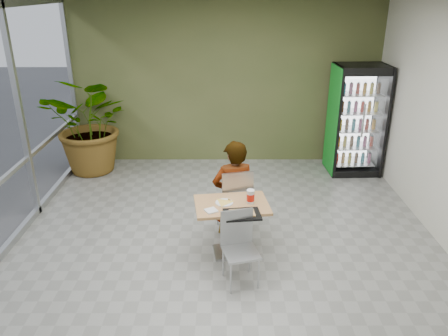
{
  "coord_description": "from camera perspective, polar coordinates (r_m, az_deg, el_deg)",
  "views": [
    {
      "loc": [
        -0.03,
        -5.01,
        3.33
      ],
      "look_at": [
        -0.03,
        0.62,
        1.0
      ],
      "focal_mm": 35.0,
      "sensor_mm": 36.0,
      "label": 1
    }
  ],
  "objects": [
    {
      "name": "beverage_fridge",
      "position": [
        8.6,
        16.92,
        5.99
      ],
      "size": [
        0.97,
        0.76,
        2.06
      ],
      "rotation": [
        0.0,
        0.0,
        0.04
      ],
      "color": "black",
      "rests_on": "ground"
    },
    {
      "name": "napkin_stack",
      "position": [
        5.47,
        -1.7,
        -5.58
      ],
      "size": [
        0.19,
        0.19,
        0.02
      ],
      "primitive_type": "cube",
      "rotation": [
        0.0,
        0.0,
        0.51
      ],
      "color": "silver",
      "rests_on": "dining_table"
    },
    {
      "name": "ground",
      "position": [
        6.02,
        0.27,
        -11.12
      ],
      "size": [
        7.0,
        7.0,
        0.0
      ],
      "primitive_type": "plane",
      "color": "gray",
      "rests_on": "ground"
    },
    {
      "name": "potted_plant",
      "position": [
        8.63,
        -16.78,
        5.48
      ],
      "size": [
        2.05,
        1.9,
        1.89
      ],
      "primitive_type": "imported",
      "rotation": [
        0.0,
        0.0,
        -0.29
      ],
      "color": "#376528",
      "rests_on": "ground"
    },
    {
      "name": "cafeteria_tray",
      "position": [
        5.37,
        2.38,
        -6.08
      ],
      "size": [
        0.48,
        0.37,
        0.03
      ],
      "primitive_type": "cube",
      "rotation": [
        0.0,
        0.0,
        0.11
      ],
      "color": "black",
      "rests_on": "dining_table"
    },
    {
      "name": "dining_table",
      "position": [
        5.76,
        1.01,
        -6.57
      ],
      "size": [
        1.02,
        0.78,
        0.75
      ],
      "rotation": [
        0.0,
        0.0,
        0.13
      ],
      "color": "#AF714B",
      "rests_on": "ground"
    },
    {
      "name": "seated_woman",
      "position": [
        6.26,
        1.27,
        -3.87
      ],
      "size": [
        0.71,
        0.55,
        1.71
      ],
      "primitive_type": "imported",
      "rotation": [
        0.0,
        0.0,
        3.39
      ],
      "color": "black",
      "rests_on": "ground"
    },
    {
      "name": "chair_far",
      "position": [
        6.19,
        1.52,
        -3.77
      ],
      "size": [
        0.54,
        0.55,
        1.01
      ],
      "rotation": [
        0.0,
        0.0,
        3.39
      ],
      "color": "#A6A8AB",
      "rests_on": "ground"
    },
    {
      "name": "pizza_plate",
      "position": [
        5.66,
        0.04,
        -4.45
      ],
      "size": [
        0.32,
        0.32,
        0.03
      ],
      "color": "silver",
      "rests_on": "dining_table"
    },
    {
      "name": "room_envelope",
      "position": [
        5.3,
        0.3,
        3.43
      ],
      "size": [
        6.0,
        7.0,
        3.2
      ],
      "primitive_type": null,
      "color": "silver",
      "rests_on": "ground"
    },
    {
      "name": "chair_near",
      "position": [
        5.29,
        1.93,
        -9.52
      ],
      "size": [
        0.49,
        0.49,
        0.9
      ],
      "rotation": [
        0.0,
        0.0,
        0.26
      ],
      "color": "#A6A8AB",
      "rests_on": "ground"
    },
    {
      "name": "soda_cup",
      "position": [
        5.65,
        3.49,
        -3.76
      ],
      "size": [
        0.1,
        0.1,
        0.18
      ],
      "color": "silver",
      "rests_on": "dining_table"
    }
  ]
}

